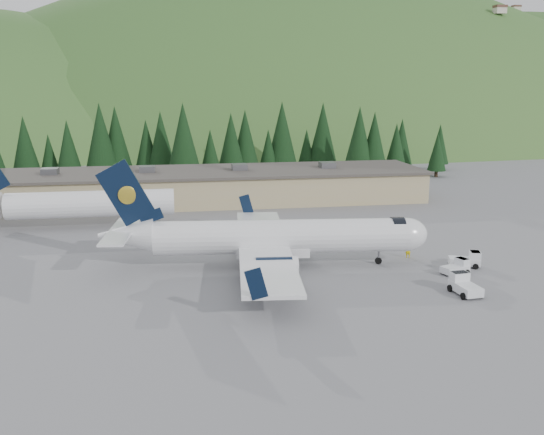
{
  "coord_description": "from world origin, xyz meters",
  "views": [
    {
      "loc": [
        -11.5,
        -61.11,
        19.05
      ],
      "look_at": [
        0.0,
        6.0,
        4.0
      ],
      "focal_mm": 40.0,
      "sensor_mm": 36.0,
      "label": 1
    }
  ],
  "objects_px": {
    "baggage_tug_a": "(457,267)",
    "baggage_tug_b": "(467,260)",
    "terminal_building": "(209,186)",
    "baggage_tug_c": "(464,285)",
    "second_airliner": "(69,204)",
    "ramp_worker": "(408,250)",
    "airliner": "(272,238)"
  },
  "relations": [
    {
      "from": "ramp_worker",
      "to": "airliner",
      "type": "bearing_deg",
      "value": -0.07
    },
    {
      "from": "baggage_tug_a",
      "to": "baggage_tug_b",
      "type": "bearing_deg",
      "value": 24.38
    },
    {
      "from": "airliner",
      "to": "baggage_tug_c",
      "type": "relative_size",
      "value": 9.88
    },
    {
      "from": "second_airliner",
      "to": "baggage_tug_b",
      "type": "xyz_separation_m",
      "value": [
        44.39,
        -25.6,
        -2.57
      ]
    },
    {
      "from": "airliner",
      "to": "ramp_worker",
      "type": "xyz_separation_m",
      "value": [
        15.57,
        0.6,
        -2.22
      ]
    },
    {
      "from": "baggage_tug_a",
      "to": "baggage_tug_b",
      "type": "relative_size",
      "value": 0.91
    },
    {
      "from": "second_airliner",
      "to": "ramp_worker",
      "type": "relative_size",
      "value": 15.69
    },
    {
      "from": "airliner",
      "to": "baggage_tug_c",
      "type": "distance_m",
      "value": 19.94
    },
    {
      "from": "second_airliner",
      "to": "baggage_tug_a",
      "type": "relative_size",
      "value": 8.62
    },
    {
      "from": "ramp_worker",
      "to": "terminal_building",
      "type": "bearing_deg",
      "value": -64.59
    },
    {
      "from": "baggage_tug_a",
      "to": "ramp_worker",
      "type": "xyz_separation_m",
      "value": [
        -2.71,
        6.4,
        0.19
      ]
    },
    {
      "from": "baggage_tug_a",
      "to": "baggage_tug_c",
      "type": "xyz_separation_m",
      "value": [
        -2.18,
        -5.75,
        0.13
      ]
    },
    {
      "from": "second_airliner",
      "to": "baggage_tug_a",
      "type": "xyz_separation_m",
      "value": [
        42.18,
        -27.7,
        -2.64
      ]
    },
    {
      "from": "baggage_tug_a",
      "to": "terminal_building",
      "type": "bearing_deg",
      "value": 97.79
    },
    {
      "from": "baggage_tug_c",
      "to": "ramp_worker",
      "type": "height_order",
      "value": "baggage_tug_c"
    },
    {
      "from": "baggage_tug_b",
      "to": "baggage_tug_c",
      "type": "relative_size",
      "value": 0.99
    },
    {
      "from": "baggage_tug_b",
      "to": "baggage_tug_c",
      "type": "distance_m",
      "value": 9.0
    },
    {
      "from": "second_airliner",
      "to": "baggage_tug_b",
      "type": "distance_m",
      "value": 51.31
    },
    {
      "from": "airliner",
      "to": "terminal_building",
      "type": "bearing_deg",
      "value": 101.95
    },
    {
      "from": "baggage_tug_c",
      "to": "baggage_tug_a",
      "type": "bearing_deg",
      "value": -25.48
    },
    {
      "from": "baggage_tug_a",
      "to": "terminal_building",
      "type": "distance_m",
      "value": 49.09
    },
    {
      "from": "second_airliner",
      "to": "ramp_worker",
      "type": "height_order",
      "value": "second_airliner"
    },
    {
      "from": "baggage_tug_a",
      "to": "baggage_tug_c",
      "type": "height_order",
      "value": "baggage_tug_c"
    },
    {
      "from": "baggage_tug_c",
      "to": "terminal_building",
      "type": "distance_m",
      "value": 53.4
    },
    {
      "from": "second_airliner",
      "to": "baggage_tug_b",
      "type": "bearing_deg",
      "value": -29.97
    },
    {
      "from": "baggage_tug_b",
      "to": "terminal_building",
      "type": "xyz_separation_m",
      "value": [
        -24.48,
        41.6,
        1.87
      ]
    },
    {
      "from": "ramp_worker",
      "to": "baggage_tug_c",
      "type": "bearing_deg",
      "value": 90.2
    },
    {
      "from": "baggage_tug_c",
      "to": "ramp_worker",
      "type": "xyz_separation_m",
      "value": [
        -0.52,
        12.15,
        0.06
      ]
    },
    {
      "from": "baggage_tug_b",
      "to": "terminal_building",
      "type": "distance_m",
      "value": 48.3
    },
    {
      "from": "baggage_tug_a",
      "to": "baggage_tug_b",
      "type": "height_order",
      "value": "baggage_tug_b"
    },
    {
      "from": "airliner",
      "to": "second_airliner",
      "type": "distance_m",
      "value": 32.42
    },
    {
      "from": "baggage_tug_a",
      "to": "baggage_tug_b",
      "type": "distance_m",
      "value": 3.05
    }
  ]
}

